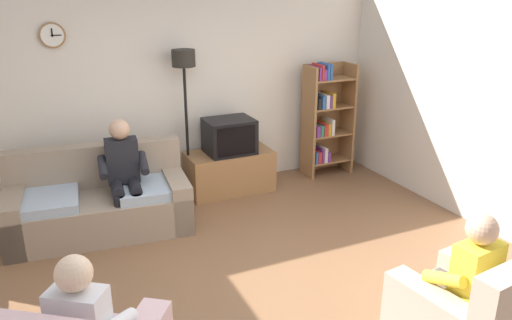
# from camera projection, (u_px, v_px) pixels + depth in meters

# --- Properties ---
(ground_plane) EXTENTS (12.00, 12.00, 0.00)m
(ground_plane) POSITION_uv_depth(u_px,v_px,m) (258.00, 292.00, 4.46)
(ground_plane) COLOR brown
(back_wall_assembly) EXTENTS (6.20, 0.17, 2.70)m
(back_wall_assembly) POSITION_uv_depth(u_px,v_px,m) (169.00, 88.00, 6.28)
(back_wall_assembly) COLOR silver
(back_wall_assembly) RESTS_ON ground_plane
(right_wall) EXTENTS (0.12, 5.80, 2.70)m
(right_wall) POSITION_uv_depth(u_px,v_px,m) (512.00, 111.00, 5.13)
(right_wall) COLOR silver
(right_wall) RESTS_ON ground_plane
(couch) EXTENTS (1.98, 1.06, 0.90)m
(couch) POSITION_uv_depth(u_px,v_px,m) (99.00, 204.00, 5.47)
(couch) COLOR gray
(couch) RESTS_ON ground_plane
(tv_stand) EXTENTS (1.10, 0.56, 0.54)m
(tv_stand) POSITION_uv_depth(u_px,v_px,m) (229.00, 171.00, 6.54)
(tv_stand) COLOR olive
(tv_stand) RESTS_ON ground_plane
(tv) EXTENTS (0.60, 0.49, 0.44)m
(tv) POSITION_uv_depth(u_px,v_px,m) (229.00, 136.00, 6.36)
(tv) COLOR black
(tv) RESTS_ON tv_stand
(bookshelf) EXTENTS (0.68, 0.36, 1.58)m
(bookshelf) POSITION_uv_depth(u_px,v_px,m) (325.00, 118.00, 7.00)
(bookshelf) COLOR olive
(bookshelf) RESTS_ON ground_plane
(floor_lamp) EXTENTS (0.28, 0.28, 1.85)m
(floor_lamp) POSITION_uv_depth(u_px,v_px,m) (185.00, 83.00, 6.03)
(floor_lamp) COLOR black
(floor_lamp) RESTS_ON ground_plane
(armchair_near_bookshelf) EXTENTS (0.90, 0.97, 0.90)m
(armchair_near_bookshelf) POSITION_uv_depth(u_px,v_px,m) (468.00, 318.00, 3.65)
(armchair_near_bookshelf) COLOR tan
(armchair_near_bookshelf) RESTS_ON ground_plane
(person_on_couch) EXTENTS (0.54, 0.56, 1.24)m
(person_on_couch) POSITION_uv_depth(u_px,v_px,m) (124.00, 170.00, 5.35)
(person_on_couch) COLOR black
(person_on_couch) RESTS_ON ground_plane
(person_in_right_armchair) EXTENTS (0.55, 0.57, 1.12)m
(person_in_right_armchair) POSITION_uv_depth(u_px,v_px,m) (463.00, 275.00, 3.61)
(person_in_right_armchair) COLOR yellow
(person_in_right_armchair) RESTS_ON ground_plane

